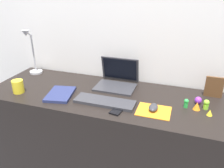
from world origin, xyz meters
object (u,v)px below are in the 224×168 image
Objects in this scene: cell_phone at (118,110)px; coffee_mug at (18,86)px; mouse at (153,107)px; notebook_pad at (60,94)px; toy_figurine_green at (186,103)px; laptop at (117,79)px; picture_frame at (214,87)px; toy_figurine_orange at (197,106)px; keyboard at (105,102)px; desk_lamp at (32,53)px; toy_figurine_purple at (198,100)px; toy_figurine_lime at (206,104)px; toy_figurine_yellow at (210,113)px.

coffee_mug is at bearing -171.39° from cell_phone.
cell_phone is at bearing -161.05° from mouse.
toy_figurine_green is at bearing -4.35° from notebook_pad.
laptop is 1.25× the size of notebook_pad.
toy_figurine_orange is (-0.11, -0.22, -0.05)m from picture_frame.
coffee_mug is 1.57× the size of toy_figurine_green.
toy_figurine_orange is 0.85× the size of toy_figurine_green.
keyboard is 0.34m from notebook_pad.
desk_lamp is (-0.89, 0.37, 0.18)m from cell_phone.
toy_figurine_orange is (1.24, 0.16, -0.02)m from coffee_mug.
picture_frame is at bearing 25.61° from keyboard.
toy_figurine_orange is at bearing -115.49° from picture_frame.
picture_frame reaches higher than toy_figurine_purple.
laptop is at bearing 117.81° from cell_phone.
picture_frame reaches higher than mouse.
picture_frame is (1.47, 0.03, -0.11)m from desk_lamp.
keyboard is 1.05× the size of desk_lamp.
laptop is at bearing 30.01° from notebook_pad.
keyboard is 0.53m from toy_figurine_green.
keyboard is at bearing -88.94° from laptop.
picture_frame reaches higher than coffee_mug.
toy_figurine_lime is at bearing -4.09° from notebook_pad.
laptop reaches higher than toy_figurine_lime.
coffee_mug reaches higher than mouse.
laptop is 4.62× the size of toy_figurine_lime.
toy_figurine_green reaches higher than keyboard.
toy_figurine_yellow is at bearing 8.59° from mouse.
notebook_pad is 0.87m from toy_figurine_green.
cell_phone is 0.50m from toy_figurine_orange.
toy_figurine_purple reaches higher than keyboard.
toy_figurine_orange is 0.06m from toy_figurine_lime.
laptop reaches higher than toy_figurine_green.
laptop is at bearing 169.40° from toy_figurine_purple.
toy_figurine_lime is at bearing -104.59° from picture_frame.
cell_phone is 0.85× the size of picture_frame.
cell_phone is at bearing -152.15° from toy_figurine_purple.
toy_figurine_lime reaches higher than toy_figurine_purple.
notebook_pad is 0.95m from toy_figurine_purple.
cell_phone is 0.56m from toy_figurine_yellow.
notebook_pad is at bearing -162.40° from picture_frame.
keyboard is 3.20× the size of cell_phone.
mouse is at bearing -14.95° from desk_lamp.
toy_figurine_yellow is 0.08m from toy_figurine_lime.
toy_figurine_green reaches higher than notebook_pad.
toy_figurine_purple reaches higher than mouse.
toy_figurine_green is 0.12m from toy_figurine_lime.
toy_figurine_yellow reaches higher than notebook_pad.
coffee_mug is at bearing -175.77° from keyboard.
coffee_mug is at bearing -164.26° from picture_frame.
toy_figurine_orange reaches higher than mouse.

